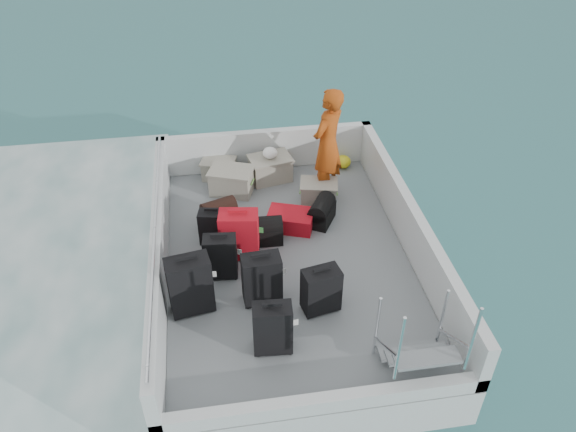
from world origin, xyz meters
The scene contains 22 objects.
ground centered at (0.00, 0.00, 0.00)m, with size 160.00×160.00×0.00m, color #154B4C.
ferry_hull centered at (0.00, 0.00, 0.30)m, with size 3.60×5.00×0.60m, color silver.
deck centered at (0.00, 0.00, 0.61)m, with size 3.30×4.70×0.02m, color slate.
deck_fittings centered at (0.35, -0.32, 0.99)m, with size 3.60×5.00×0.90m.
suitcase_0 centered at (-1.33, -0.78, 1.03)m, with size 0.53×0.30×0.81m, color black.
suitcase_1 centered at (-0.93, -0.21, 0.94)m, with size 0.43×0.24×0.64m, color black.
suitcase_2 centered at (-1.00, 0.49, 0.89)m, with size 0.37×0.22×0.54m, color black.
suitcase_3 centered at (-0.42, -1.55, 0.96)m, with size 0.45×0.26×0.68m, color black.
suitcase_4 centered at (-0.45, -0.75, 0.97)m, with size 0.48×0.29×0.71m, color black.
suitcase_5 centered at (-0.65, 0.16, 0.98)m, with size 0.53×0.32×0.72m, color red.
suitcase_6 centered at (0.25, -1.02, 0.94)m, with size 0.46×0.27×0.63m, color black.
suitcase_8 centered at (0.14, 0.69, 0.75)m, with size 0.44×0.66×0.26m, color red.
duffel_0 centered at (-0.89, 0.94, 0.78)m, with size 0.50×0.30×0.32m, color black, non-canonical shape.
duffel_1 centered at (-0.24, 0.42, 0.78)m, with size 0.43×0.30×0.32m, color black, non-canonical shape.
duffel_2 centered at (0.63, 0.74, 0.78)m, with size 0.49×0.30×0.32m, color black, non-canonical shape.
crate_0 centered at (-0.83, 2.20, 0.78)m, with size 0.52×0.36×0.31m, color gray.
crate_1 centered at (-0.64, 1.75, 0.82)m, with size 0.65×0.45×0.39m, color gray.
crate_2 centered at (0.02, 2.03, 0.81)m, with size 0.64×0.44×0.39m, color gray.
crate_3 centered at (0.69, 1.27, 0.78)m, with size 0.54×0.37×0.33m, color gray.
yellow_bag centered at (1.30, 2.20, 0.73)m, with size 0.28×0.26×0.22m, color gold.
white_bag centered at (0.02, 2.03, 1.10)m, with size 0.24×0.24×0.18m, color white.
passenger centered at (0.85, 1.50, 1.52)m, with size 0.66×0.43×1.80m, color #EC5C16.
Camera 1 is at (-0.91, -5.82, 5.83)m, focal length 35.00 mm.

